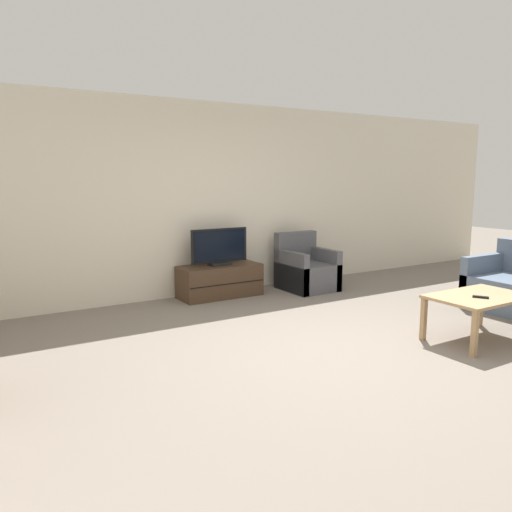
# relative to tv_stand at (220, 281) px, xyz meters

# --- Properties ---
(ground_plane) EXTENTS (24.00, 24.00, 0.00)m
(ground_plane) POSITION_rel_tv_stand_xyz_m (-0.02, -2.54, -0.22)
(ground_plane) COLOR slate
(wall_back) EXTENTS (12.00, 0.06, 2.70)m
(wall_back) POSITION_rel_tv_stand_xyz_m (-0.02, 0.32, 1.13)
(wall_back) COLOR beige
(wall_back) RESTS_ON ground
(tv_stand) EXTENTS (1.15, 0.50, 0.45)m
(tv_stand) POSITION_rel_tv_stand_xyz_m (0.00, 0.00, 0.00)
(tv_stand) COLOR #422D1E
(tv_stand) RESTS_ON ground
(tv) EXTENTS (0.85, 0.18, 0.51)m
(tv) POSITION_rel_tv_stand_xyz_m (0.00, -0.00, 0.46)
(tv) COLOR black
(tv) RESTS_ON tv_stand
(armchair) EXTENTS (0.70, 0.76, 0.84)m
(armchair) POSITION_rel_tv_stand_xyz_m (1.32, -0.25, 0.05)
(armchair) COLOR #4C4C51
(armchair) RESTS_ON ground
(coffee_table) EXTENTS (1.03, 0.67, 0.47)m
(coffee_table) POSITION_rel_tv_stand_xyz_m (1.40, -3.07, 0.19)
(coffee_table) COLOR #A37F56
(coffee_table) RESTS_ON ground
(remote) EXTENTS (0.11, 0.15, 0.02)m
(remote) POSITION_rel_tv_stand_xyz_m (1.30, -3.15, 0.26)
(remote) COLOR black
(remote) RESTS_ON coffee_table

